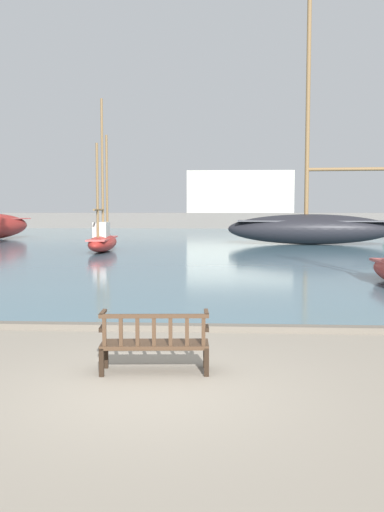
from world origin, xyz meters
The scene contains 7 objects.
ground_plane centered at (0.00, 0.00, 0.00)m, with size 160.00×160.00×0.00m, color gray.
harbor_water centered at (0.00, 44.00, 0.04)m, with size 100.00×80.00×0.08m, color slate.
quay_edge_kerb centered at (0.00, 3.85, 0.06)m, with size 40.00×0.30×0.12m, color #675F54.
park_bench centered at (-0.04, 0.85, 0.47)m, with size 1.63×0.63×0.92m.
sailboat_centre_channel centered at (-5.85, 24.04, 0.78)m, with size 1.62×5.79×8.45m.
sailboat_nearest_starboard centered at (6.71, 31.32, 1.27)m, with size 11.24×3.65×16.19m.
far_breakwater centered at (0.97, 63.82, 2.24)m, with size 53.97×2.40×7.20m.
Camera 1 is at (1.00, -7.43, 2.43)m, focal length 40.00 mm.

